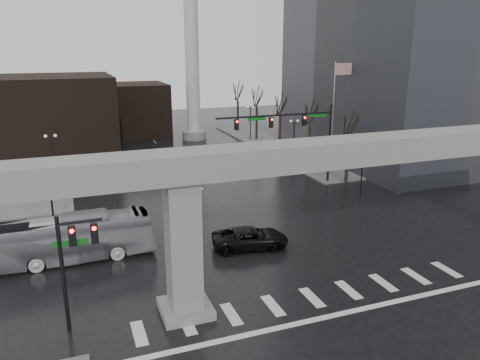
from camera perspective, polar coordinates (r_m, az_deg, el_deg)
The scene contains 23 objects.
ground at distance 28.04m, azimuth 7.75°, elevation -13.04°, with size 160.00×160.00×0.00m, color black.
sidewalk_ne at distance 70.15m, azimuth 12.67°, elevation 4.60°, with size 28.00×36.00×0.15m, color slate.
elevated_guideway at distance 26.05m, azimuth 10.76°, elevation 0.89°, with size 48.00×2.60×8.70m.
building_far_left at distance 64.01m, azimuth -22.41°, elevation 7.19°, with size 16.00×14.00×10.00m, color black.
building_far_mid at distance 74.70m, azimuth -12.90°, elevation 8.33°, with size 10.00×10.00×8.00m, color black.
smokestack at distance 69.76m, azimuth -5.90°, elevation 15.82°, with size 3.60×3.60×30.00m.
signal_mast_arm at distance 46.00m, azimuth 6.88°, elevation 6.28°, with size 12.12×0.43×8.00m.
signal_left_pole at distance 23.88m, azimuth -19.69°, elevation -8.39°, with size 2.30×0.30×6.00m.
flagpole_assembly at distance 51.62m, azimuth 11.60°, elevation 9.04°, with size 2.06×0.12×12.00m.
lamp_right_0 at distance 44.78m, azimuth 14.74°, elevation 2.51°, with size 1.22×0.32×5.11m.
lamp_right_1 at distance 56.50m, azimuth 6.59°, elevation 5.68°, with size 1.22×0.32×5.11m.
lamp_right_2 at distance 69.08m, azimuth 1.28°, elevation 7.68°, with size 1.22×0.32×5.11m.
lamp_left_0 at distance 36.85m, azimuth -22.14°, elevation -1.05°, with size 1.22×0.32×5.11m.
lamp_left_1 at distance 50.45m, azimuth -21.94°, elevation 3.36°, with size 1.22×0.32×5.11m.
lamp_left_2 at distance 64.22m, azimuth -21.82°, elevation 5.89°, with size 1.22×0.32×5.11m.
tree_right_0 at distance 48.72m, azimuth 12.99°, elevation 2.87°, with size 1.09×1.58×7.50m.
tree_right_1 at distance 55.38m, azimuth 8.46°, elevation 4.75°, with size 1.09×1.61×7.67m.
tree_right_2 at distance 62.36m, azimuth 4.91°, elevation 6.19°, with size 1.10×1.63×7.85m.
tree_right_3 at distance 69.55m, azimuth 2.06°, elevation 7.32°, with size 1.11×1.66×8.02m.
tree_right_4 at distance 76.91m, azimuth -0.25°, elevation 8.22°, with size 1.12×1.69×8.19m.
pickup_truck at distance 32.66m, azimuth 1.26°, elevation -7.07°, with size 2.44×5.29×1.47m, color black.
city_bus at distance 32.54m, azimuth -20.04°, elevation -6.74°, with size 2.52×10.76×3.00m, color #B5B5BA.
far_car at distance 50.41m, azimuth -10.39°, elevation 0.99°, with size 1.60×3.97×1.35m, color black.
Camera 1 is at (-11.99, -21.40, 13.59)m, focal length 35.00 mm.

